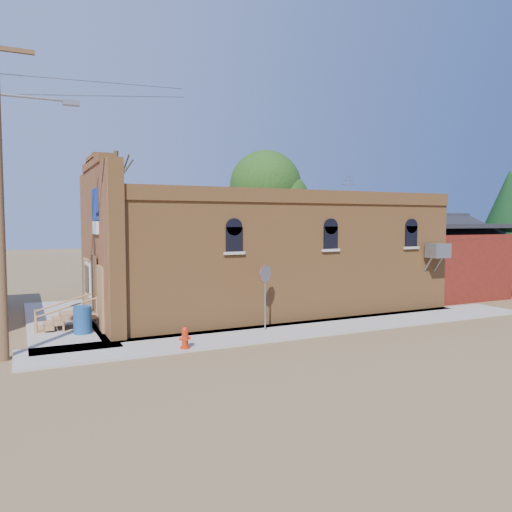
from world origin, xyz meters
name	(u,v)px	position (x,y,z in m)	size (l,w,h in m)	color
ground	(286,339)	(0.00, 0.00, 0.00)	(120.00, 120.00, 0.00)	brown
sidewalk_south	(311,328)	(1.50, 0.90, 0.04)	(19.00, 2.20, 0.08)	#9E9991
sidewalk_west	(64,321)	(-6.30, 6.00, 0.04)	(2.60, 10.00, 0.08)	#9E9991
brick_bar	(258,255)	(1.64, 5.49, 2.34)	(16.40, 7.97, 6.30)	#A36732
red_shed	(429,251)	(11.50, 5.50, 2.27)	(5.40, 6.40, 4.30)	#55150E
utility_pole	(1,186)	(-8.14, 1.20, 4.77)	(3.12, 0.26, 9.00)	#4C3A1E
tree_bare_near	(117,180)	(-3.00, 13.00, 5.96)	(2.80, 2.80, 7.65)	#463828
tree_leafy	(265,187)	(6.00, 13.50, 5.93)	(4.40, 4.40, 8.15)	#463828
evergreen_tree	(508,223)	(15.50, 4.00, 3.71)	(3.60, 3.60, 6.50)	#463828
fire_hydrant	(185,338)	(-3.41, 0.00, 0.40)	(0.37, 0.36, 0.64)	red
stop_sign	(265,280)	(-0.16, 1.23, 1.82)	(0.57, 0.33, 2.26)	gray
trash_barrel	(83,320)	(-5.90, 3.39, 0.54)	(0.59, 0.59, 0.91)	navy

